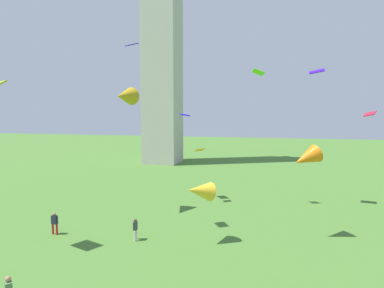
{
  "coord_description": "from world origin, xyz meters",
  "views": [
    {
      "loc": [
        6.53,
        -0.64,
        8.84
      ],
      "look_at": [
        1.65,
        18.71,
        6.94
      ],
      "focal_mm": 28.97,
      "sensor_mm": 36.0,
      "label": 1
    }
  ],
  "objects_px": {
    "person_0": "(135,228)",
    "kite_flying_9": "(317,71)",
    "person_1": "(55,222)",
    "kite_flying_3": "(185,115)",
    "kite_flying_0": "(370,114)",
    "monument_obelisk": "(162,6)",
    "kite_flying_4": "(125,96)",
    "kite_flying_8": "(306,158)",
    "kite_flying_6": "(199,191)",
    "kite_flying_11": "(200,150)",
    "kite_flying_2": "(258,72)",
    "kite_flying_7": "(132,45)"
  },
  "relations": [
    {
      "from": "person_0",
      "to": "kite_flying_9",
      "type": "distance_m",
      "value": 21.35
    },
    {
      "from": "person_0",
      "to": "kite_flying_9",
      "type": "relative_size",
      "value": 1.1
    },
    {
      "from": "person_1",
      "to": "kite_flying_8",
      "type": "bearing_deg",
      "value": 16.29
    },
    {
      "from": "monument_obelisk",
      "to": "kite_flying_4",
      "type": "xyz_separation_m",
      "value": [
        6.77,
        -28.8,
        -17.45
      ]
    },
    {
      "from": "person_1",
      "to": "kite_flying_6",
      "type": "xyz_separation_m",
      "value": [
        10.75,
        0.95,
        2.76
      ]
    },
    {
      "from": "kite_flying_3",
      "to": "kite_flying_6",
      "type": "bearing_deg",
      "value": 75.01
    },
    {
      "from": "person_0",
      "to": "monument_obelisk",
      "type": "bearing_deg",
      "value": -174.47
    },
    {
      "from": "person_1",
      "to": "kite_flying_3",
      "type": "bearing_deg",
      "value": 58.68
    },
    {
      "from": "kite_flying_0",
      "to": "kite_flying_11",
      "type": "bearing_deg",
      "value": -74.68
    },
    {
      "from": "kite_flying_11",
      "to": "kite_flying_9",
      "type": "bearing_deg",
      "value": -117.76
    },
    {
      "from": "kite_flying_2",
      "to": "kite_flying_6",
      "type": "distance_m",
      "value": 13.78
    },
    {
      "from": "monument_obelisk",
      "to": "kite_flying_11",
      "type": "xyz_separation_m",
      "value": [
        11.95,
        -22.36,
        -22.71
      ]
    },
    {
      "from": "monument_obelisk",
      "to": "kite_flying_7",
      "type": "height_order",
      "value": "monument_obelisk"
    },
    {
      "from": "kite_flying_3",
      "to": "kite_flying_11",
      "type": "xyz_separation_m",
      "value": [
        0.96,
        2.17,
        -3.64
      ]
    },
    {
      "from": "kite_flying_4",
      "to": "kite_flying_9",
      "type": "bearing_deg",
      "value": 27.94
    },
    {
      "from": "monument_obelisk",
      "to": "kite_flying_11",
      "type": "height_order",
      "value": "monument_obelisk"
    },
    {
      "from": "kite_flying_9",
      "to": "kite_flying_8",
      "type": "bearing_deg",
      "value": -90.35
    },
    {
      "from": "monument_obelisk",
      "to": "kite_flying_6",
      "type": "xyz_separation_m",
      "value": [
        14.5,
        -33.6,
        -24.17
      ]
    },
    {
      "from": "kite_flying_7",
      "to": "kite_flying_11",
      "type": "bearing_deg",
      "value": 128.75
    },
    {
      "from": "kite_flying_0",
      "to": "kite_flying_9",
      "type": "xyz_separation_m",
      "value": [
        -3.94,
        2.49,
        3.95
      ]
    },
    {
      "from": "person_1",
      "to": "monument_obelisk",
      "type": "bearing_deg",
      "value": 100.75
    },
    {
      "from": "kite_flying_8",
      "to": "kite_flying_11",
      "type": "xyz_separation_m",
      "value": [
        -9.55,
        8.5,
        -0.64
      ]
    },
    {
      "from": "kite_flying_0",
      "to": "kite_flying_4",
      "type": "bearing_deg",
      "value": -54.44
    },
    {
      "from": "person_0",
      "to": "kite_flying_8",
      "type": "distance_m",
      "value": 12.94
    },
    {
      "from": "person_1",
      "to": "kite_flying_11",
      "type": "height_order",
      "value": "kite_flying_11"
    },
    {
      "from": "kite_flying_2",
      "to": "kite_flying_9",
      "type": "relative_size",
      "value": 0.88
    },
    {
      "from": "kite_flying_0",
      "to": "kite_flying_11",
      "type": "xyz_separation_m",
      "value": [
        -15.14,
        2.4,
        -3.74
      ]
    },
    {
      "from": "kite_flying_2",
      "to": "kite_flying_7",
      "type": "relative_size",
      "value": 0.92
    },
    {
      "from": "kite_flying_11",
      "to": "kite_flying_8",
      "type": "bearing_deg",
      "value": -159.89
    },
    {
      "from": "kite_flying_6",
      "to": "monument_obelisk",
      "type": "bearing_deg",
      "value": 155.72
    },
    {
      "from": "kite_flying_6",
      "to": "kite_flying_11",
      "type": "bearing_deg",
      "value": 145.14
    },
    {
      "from": "person_1",
      "to": "kite_flying_8",
      "type": "relative_size",
      "value": 0.66
    },
    {
      "from": "kite_flying_2",
      "to": "kite_flying_3",
      "type": "xyz_separation_m",
      "value": [
        -6.86,
        -0.78,
        -3.95
      ]
    },
    {
      "from": "monument_obelisk",
      "to": "kite_flying_4",
      "type": "height_order",
      "value": "monument_obelisk"
    },
    {
      "from": "kite_flying_0",
      "to": "kite_flying_6",
      "type": "height_order",
      "value": "kite_flying_0"
    },
    {
      "from": "kite_flying_8",
      "to": "kite_flying_11",
      "type": "height_order",
      "value": "kite_flying_8"
    },
    {
      "from": "kite_flying_2",
      "to": "kite_flying_4",
      "type": "relative_size",
      "value": 0.52
    },
    {
      "from": "kite_flying_0",
      "to": "kite_flying_6",
      "type": "xyz_separation_m",
      "value": [
        -12.59,
        -8.84,
        -5.2
      ]
    },
    {
      "from": "person_1",
      "to": "kite_flying_0",
      "type": "relative_size",
      "value": 1.18
    },
    {
      "from": "kite_flying_4",
      "to": "kite_flying_0",
      "type": "bearing_deg",
      "value": 17.45
    },
    {
      "from": "person_0",
      "to": "kite_flying_6",
      "type": "height_order",
      "value": "kite_flying_6"
    },
    {
      "from": "kite_flying_2",
      "to": "kite_flying_8",
      "type": "xyz_separation_m",
      "value": [
        3.66,
        -7.11,
        -6.95
      ]
    },
    {
      "from": "kite_flying_7",
      "to": "kite_flying_8",
      "type": "height_order",
      "value": "kite_flying_7"
    },
    {
      "from": "kite_flying_0",
      "to": "kite_flying_4",
      "type": "height_order",
      "value": "kite_flying_4"
    },
    {
      "from": "kite_flying_6",
      "to": "kite_flying_8",
      "type": "distance_m",
      "value": 7.81
    },
    {
      "from": "kite_flying_6",
      "to": "kite_flying_11",
      "type": "distance_m",
      "value": 11.61
    },
    {
      "from": "kite_flying_3",
      "to": "kite_flying_7",
      "type": "distance_m",
      "value": 9.6
    },
    {
      "from": "kite_flying_11",
      "to": "monument_obelisk",
      "type": "bearing_deg",
      "value": -0.1
    },
    {
      "from": "kite_flying_0",
      "to": "kite_flying_6",
      "type": "bearing_deg",
      "value": -30.61
    },
    {
      "from": "kite_flying_4",
      "to": "kite_flying_11",
      "type": "bearing_deg",
      "value": 57.39
    }
  ]
}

